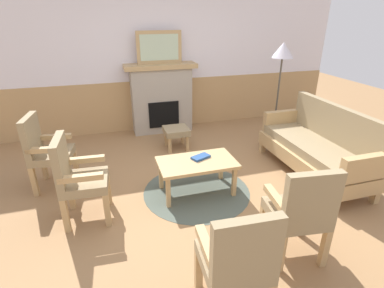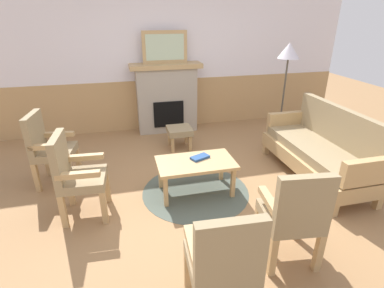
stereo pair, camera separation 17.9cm
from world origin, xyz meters
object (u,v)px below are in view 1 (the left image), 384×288
object	(u,v)px
coffee_table	(197,165)
book_on_table	(201,157)
footstool	(176,132)
floor_lamp_by_couch	(282,56)
armchair_by_window_left	(45,149)
armchair_front_center	(238,259)
armchair_front_left	(301,210)
fireplace	(161,98)
framed_picture	(159,47)
couch	(317,148)
armchair_near_fireplace	(77,176)

from	to	relation	value
coffee_table	book_on_table	distance (m)	0.12
footstool	floor_lamp_by_couch	size ratio (longest dim) A/B	0.24
armchair_by_window_left	armchair_front_center	bearing A→B (deg)	-56.80
armchair_front_left	floor_lamp_by_couch	size ratio (longest dim) A/B	0.58
footstool	floor_lamp_by_couch	world-z (taller)	floor_lamp_by_couch
fireplace	framed_picture	size ratio (longest dim) A/B	1.62
coffee_table	armchair_front_center	xyz separation A→B (m)	(-0.24, -1.71, 0.15)
armchair_by_window_left	couch	bearing A→B (deg)	-11.19
couch	floor_lamp_by_couch	world-z (taller)	floor_lamp_by_couch
floor_lamp_by_couch	fireplace	bearing A→B (deg)	153.88
fireplace	armchair_near_fireplace	world-z (taller)	fireplace
footstool	book_on_table	bearing A→B (deg)	-90.38
armchair_by_window_left	floor_lamp_by_couch	world-z (taller)	floor_lamp_by_couch
armchair_near_fireplace	armchair_front_center	xyz separation A→B (m)	(1.15, -1.57, 0.00)
armchair_near_fireplace	armchair_front_left	size ratio (longest dim) A/B	1.00
framed_picture	book_on_table	distance (m)	2.48
couch	floor_lamp_by_couch	distance (m)	1.73
framed_picture	armchair_by_window_left	size ratio (longest dim) A/B	0.82
fireplace	couch	distance (m)	2.88
framed_picture	armchair_by_window_left	world-z (taller)	framed_picture
framed_picture	couch	distance (m)	3.10
fireplace	framed_picture	distance (m)	0.91
book_on_table	armchair_by_window_left	xyz separation A→B (m)	(-1.88, 0.62, 0.08)
armchair_front_left	fireplace	bearing A→B (deg)	98.10
coffee_table	armchair_front_left	bearing A→B (deg)	-68.13
fireplace	coffee_table	size ratio (longest dim) A/B	1.35
floor_lamp_by_couch	footstool	bearing A→B (deg)	178.59
floor_lamp_by_couch	armchair_front_center	bearing A→B (deg)	-125.16
coffee_table	armchair_near_fireplace	distance (m)	1.40
fireplace	footstool	xyz separation A→B (m)	(0.06, -0.88, -0.37)
armchair_front_center	floor_lamp_by_couch	bearing A→B (deg)	54.84
couch	coffee_table	distance (m)	1.75
couch	armchair_by_window_left	size ratio (longest dim) A/B	1.84
book_on_table	armchair_by_window_left	distance (m)	1.98
book_on_table	armchair_front_left	distance (m)	1.48
armchair_near_fireplace	armchair_front_center	size ratio (longest dim) A/B	1.00
fireplace	armchair_front_center	distance (m)	4.00
fireplace	book_on_table	xyz separation A→B (m)	(0.05, -2.21, -0.20)
armchair_front_center	armchair_near_fireplace	bearing A→B (deg)	126.21
armchair_front_left	armchair_front_center	distance (m)	0.86
framed_picture	footstool	size ratio (longest dim) A/B	2.00
footstool	armchair_near_fireplace	xyz separation A→B (m)	(-1.47, -1.53, 0.25)
framed_picture	armchair_front_left	distance (m)	3.80
armchair_by_window_left	floor_lamp_by_couch	bearing A→B (deg)	10.15
book_on_table	footstool	size ratio (longest dim) A/B	0.59
couch	armchair_near_fireplace	size ratio (longest dim) A/B	1.84
couch	floor_lamp_by_couch	xyz separation A→B (m)	(0.17, 1.37, 1.05)
couch	armchair_front_left	size ratio (longest dim) A/B	1.84
coffee_table	armchair_by_window_left	distance (m)	1.94
book_on_table	armchair_near_fireplace	world-z (taller)	armchair_near_fireplace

